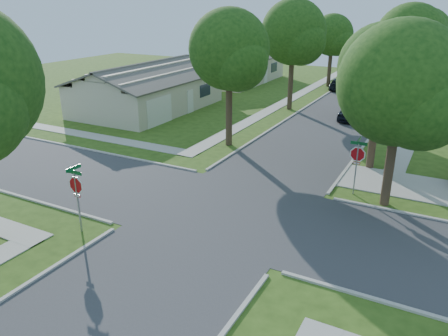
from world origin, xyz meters
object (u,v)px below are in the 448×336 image
tree_e_near (383,71)px  tree_w_far (333,37)px  tree_e_mid (410,43)px  tree_ne_corner (402,90)px  tree_w_near (230,53)px  house_nw_far (234,69)px  stop_sign_ne (357,157)px  house_nw_near (149,93)px  tree_e_far (425,35)px  tree_w_mid (294,35)px  stop_sign_sw (76,188)px  car_curb_east (353,110)px  car_curb_west (338,84)px

tree_e_near → tree_w_far: (-9.40, 25.00, -0.14)m
tree_e_mid → tree_ne_corner: (1.60, -16.80, -0.66)m
tree_w_near → tree_ne_corner: bearing=-23.6°
tree_ne_corner → house_nw_far: size_ratio=0.64×
tree_w_far → house_nw_far: bearing=-170.0°
stop_sign_ne → tree_e_mid: 16.84m
tree_w_near → house_nw_near: size_ratio=0.66×
tree_e_far → tree_w_far: size_ratio=1.09×
tree_e_mid → house_nw_near: size_ratio=0.68×
tree_w_mid → stop_sign_sw: bearing=-90.1°
tree_w_far → house_nw_near: bearing=-120.8°
stop_sign_sw → stop_sign_ne: 13.29m
tree_e_near → car_curb_east: size_ratio=1.78×
tree_e_far → house_nw_far: tree_e_far is taller
stop_sign_sw → tree_w_mid: bearing=89.9°
tree_w_mid → tree_e_mid: bearing=-0.0°
tree_ne_corner → car_curb_east: bearing=107.9°
stop_sign_ne → tree_ne_corner: (1.66, -0.49, 3.56)m
tree_e_near → house_nw_far: bearing=132.1°
tree_w_far → house_nw_far: size_ratio=0.59×
tree_e_near → tree_w_mid: size_ratio=0.87×
tree_e_mid → house_nw_near: tree_e_mid is taller
house_nw_near → house_nw_far: size_ratio=1.00×
tree_w_far → house_nw_near: size_ratio=0.59×
tree_ne_corner → tree_w_mid: bearing=123.2°
tree_e_mid → house_nw_far: tree_e_mid is taller
stop_sign_sw → tree_e_far: tree_e_far is taller
tree_e_far → house_nw_far: bearing=-174.5°
tree_e_mid → tree_ne_corner: tree_e_mid is taller
tree_w_near → house_nw_near: tree_w_near is taller
tree_w_near → house_nw_far: bearing=116.3°
tree_ne_corner → car_curb_west: 30.36m
tree_w_far → car_curb_east: size_ratio=1.73×
house_nw_near → tree_ne_corner: bearing=-25.8°
tree_e_far → tree_w_far: bearing=-180.0°
tree_w_mid → house_nw_near: size_ratio=0.70×
car_curb_east → tree_e_near: bearing=-73.2°
tree_w_mid → car_curb_west: bearing=82.9°
stop_sign_sw → tree_w_near: bearing=89.8°
tree_e_near → tree_ne_corner: (1.61, -4.80, -0.05)m
house_nw_far → car_curb_east: bearing=-34.6°
tree_w_near → tree_w_mid: size_ratio=0.94×
stop_sign_sw → tree_e_far: (9.45, 38.71, 3.95)m
tree_e_mid → house_nw_far: size_ratio=0.68×
stop_sign_ne → house_nw_near: (-20.69, 10.30, -0.51)m
house_nw_far → car_curb_east: house_nw_far is taller
tree_e_mid → tree_w_near: (-9.40, -12.00, -0.14)m
stop_sign_ne → house_nw_far: size_ratio=0.22×
tree_e_mid → car_curb_west: tree_e_mid is taller
tree_e_mid → car_curb_west: size_ratio=2.20×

